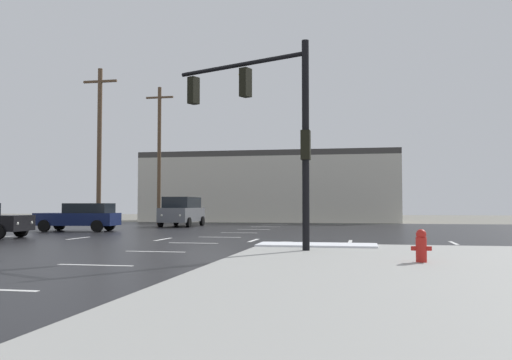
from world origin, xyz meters
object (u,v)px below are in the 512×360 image
Objects in this scene: fire_hydrant at (421,246)px; suv_grey at (182,211)px; traffic_signal_mast at (269,115)px; utility_pole_distant at (159,153)px; sedan_navy at (81,216)px; utility_pole_far at (99,145)px.

suv_grey reaches higher than fire_hydrant.
suv_grey is at bearing -40.62° from traffic_signal_mast.
traffic_signal_mast is at bearing 25.10° from suv_grey.
traffic_signal_mast is 6.71m from fire_hydrant.
traffic_signal_mast reaches higher than suv_grey.
suv_grey is 6.64m from utility_pole_distant.
fire_hydrant is 22.76m from sedan_navy.
sedan_navy is at bearing -18.68° from traffic_signal_mast.
utility_pole_far is at bearing -93.05° from utility_pole_distant.
utility_pole_far is 0.94× the size of utility_pole_distant.
traffic_signal_mast is 1.32× the size of suv_grey.
sedan_navy is at bearing 138.95° from fire_hydrant.
utility_pole_distant is at bearing -95.76° from sedan_navy.
utility_pole_distant reaches higher than traffic_signal_mast.
suv_grey is (-13.76, 22.68, 0.55)m from fire_hydrant.
fire_hydrant is at bearing 134.35° from sedan_navy.
traffic_signal_mast is 0.65× the size of utility_pole_far.
traffic_signal_mast is at bearing 133.43° from sedan_navy.
traffic_signal_mast is at bearing -61.31° from utility_pole_distant.
suv_grey is 7.53m from utility_pole_far.
suv_grey is 0.49× the size of utility_pole_far.
suv_grey reaches higher than sedan_navy.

